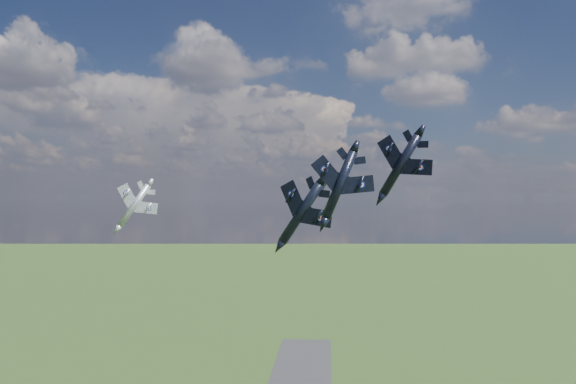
# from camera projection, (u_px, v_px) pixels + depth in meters

# --- Properties ---
(jet_lead_navy) EXTENTS (16.05, 18.32, 9.00)m
(jet_lead_navy) POSITION_uv_depth(u_px,v_px,m) (301.00, 213.00, 86.11)
(jet_lead_navy) COLOR black
(jet_right_navy) EXTENTS (10.05, 13.53, 6.30)m
(jet_right_navy) POSITION_uv_depth(u_px,v_px,m) (340.00, 185.00, 76.40)
(jet_right_navy) COLOR black
(jet_high_navy) EXTENTS (17.01, 19.45, 8.97)m
(jet_high_navy) POSITION_uv_depth(u_px,v_px,m) (400.00, 165.00, 97.33)
(jet_high_navy) COLOR black
(jet_left_silver) EXTENTS (11.74, 14.35, 7.19)m
(jet_left_silver) POSITION_uv_depth(u_px,v_px,m) (134.00, 205.00, 104.12)
(jet_left_silver) COLOR #9EA1A8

